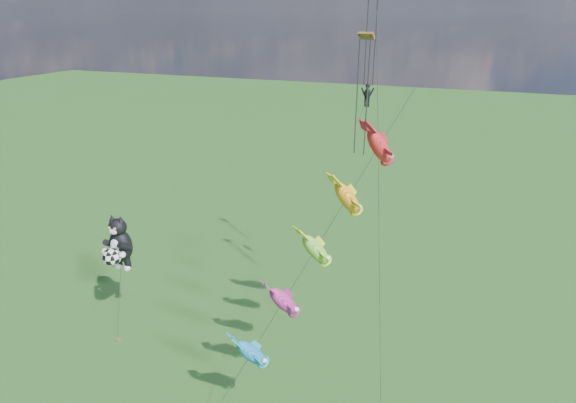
% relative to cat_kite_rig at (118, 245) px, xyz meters
% --- Properties ---
extents(ground, '(300.00, 300.00, 0.00)m').
position_rel_cat_kite_rig_xyz_m(ground, '(4.71, -2.39, -7.25)').
color(ground, '#124310').
extents(cat_kite_rig, '(2.32, 4.06, 9.72)m').
position_rel_cat_kite_rig_xyz_m(cat_kite_rig, '(0.00, 0.00, 0.00)').
color(cat_kite_rig, brown).
rests_on(cat_kite_rig, ground).
extents(fish_windsock_rig, '(10.00, 12.59, 20.43)m').
position_rel_cat_kite_rig_xyz_m(fish_windsock_rig, '(17.45, -3.17, 4.23)').
color(fish_windsock_rig, brown).
rests_on(fish_windsock_rig, ground).
extents(parafoil_rig, '(5.98, 16.71, 27.54)m').
position_rel_cat_kite_rig_xyz_m(parafoil_rig, '(18.27, 5.77, 12.82)').
color(parafoil_rig, brown).
rests_on(parafoil_rig, ground).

